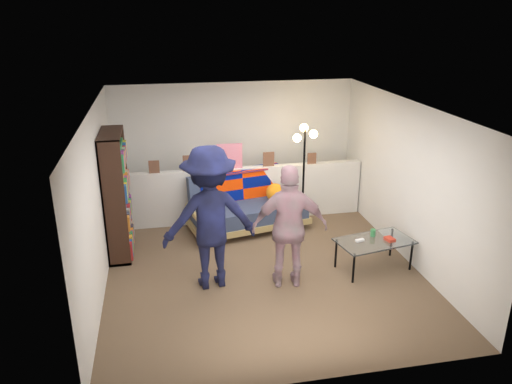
# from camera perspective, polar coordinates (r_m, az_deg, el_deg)

# --- Properties ---
(ground) EXTENTS (5.00, 5.00, 0.00)m
(ground) POSITION_cam_1_polar(r_m,az_deg,el_deg) (7.60, 0.59, -8.49)
(ground) COLOR brown
(ground) RESTS_ON ground
(room_shell) EXTENTS (4.60, 5.05, 2.45)m
(room_shell) POSITION_cam_1_polar(r_m,az_deg,el_deg) (7.39, -0.11, 4.71)
(room_shell) COLOR silver
(room_shell) RESTS_ON ground
(half_wall_ledge) EXTENTS (4.45, 0.15, 1.00)m
(half_wall_ledge) POSITION_cam_1_polar(r_m,az_deg,el_deg) (9.00, -1.72, -0.22)
(half_wall_ledge) COLOR silver
(half_wall_ledge) RESTS_ON ground
(ledge_decor) EXTENTS (2.97, 0.02, 0.45)m
(ledge_decor) POSITION_cam_1_polar(r_m,az_deg,el_deg) (8.73, -3.22, 3.79)
(ledge_decor) COLOR brown
(ledge_decor) RESTS_ON half_wall_ledge
(futon_sofa) EXTENTS (2.17, 1.33, 0.87)m
(futon_sofa) POSITION_cam_1_polar(r_m,az_deg,el_deg) (8.70, -0.91, -1.61)
(futon_sofa) COLOR tan
(futon_sofa) RESTS_ON ground
(bookshelf) EXTENTS (0.32, 0.97, 1.95)m
(bookshelf) POSITION_cam_1_polar(r_m,az_deg,el_deg) (7.93, -15.63, -0.75)
(bookshelf) COLOR black
(bookshelf) RESTS_ON ground
(coffee_table) EXTENTS (1.19, 0.80, 0.57)m
(coffee_table) POSITION_cam_1_polar(r_m,az_deg,el_deg) (7.55, 13.43, -5.59)
(coffee_table) COLOR black
(coffee_table) RESTS_ON ground
(floor_lamp) EXTENTS (0.41, 0.32, 1.80)m
(floor_lamp) POSITION_cam_1_polar(r_m,az_deg,el_deg) (8.66, 5.52, 4.27)
(floor_lamp) COLOR black
(floor_lamp) RESTS_ON ground
(person_left) EXTENTS (1.37, 0.88, 2.00)m
(person_left) POSITION_cam_1_polar(r_m,az_deg,el_deg) (6.75, -5.31, -2.98)
(person_left) COLOR black
(person_left) RESTS_ON ground
(person_right) EXTENTS (1.08, 0.57, 1.75)m
(person_right) POSITION_cam_1_polar(r_m,az_deg,el_deg) (6.77, 3.87, -4.04)
(person_right) COLOR #CD8498
(person_right) RESTS_ON ground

